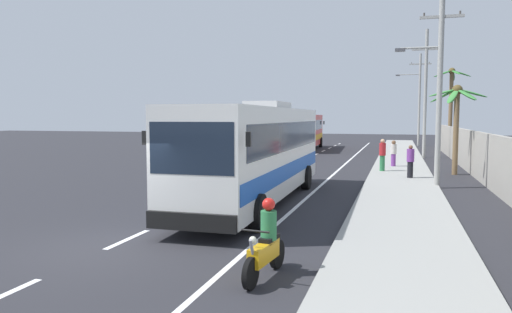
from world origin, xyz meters
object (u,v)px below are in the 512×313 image
Objects in this scene: motorcycle_beside_bus at (266,245)px; pedestrian_far_walk at (382,154)px; utility_pole_mid at (438,83)px; palm_nearest at (457,108)px; coach_bus_foreground at (258,150)px; coach_bus_far_lane at (304,130)px; palm_third at (451,97)px; utility_pole_distant at (419,97)px; utility_pole_far at (425,92)px; pedestrian_near_kerb at (410,161)px; pedestrian_midwalk at (394,153)px.

pedestrian_far_walk is at bearing 85.03° from motorcycle_beside_bus.
utility_pole_mid reaches higher than palm_nearest.
coach_bus_far_lane is (-3.77, 28.62, -0.06)m from coach_bus_foreground.
coach_bus_far_lane is 13.37m from palm_third.
utility_pole_distant is (2.85, 27.72, 4.27)m from pedestrian_far_walk.
pedestrian_far_walk is at bearing -103.56° from utility_pole_far.
pedestrian_far_walk is at bearing 115.70° from utility_pole_mid.
coach_bus_far_lane is at bearing -137.71° from utility_pole_distant.
pedestrian_near_kerb is (5.54, 7.94, -0.97)m from coach_bus_foreground.
pedestrian_near_kerb is 30.78m from utility_pole_distant.
pedestrian_near_kerb is 0.17× the size of utility_pole_far.
utility_pole_distant is (0.12, 16.39, 0.28)m from utility_pole_far.
utility_pole_far is (10.61, -6.63, 3.18)m from coach_bus_far_lane.
pedestrian_far_walk is at bearing -95.87° from utility_pole_distant.
pedestrian_near_kerb reaches higher than pedestrian_midwalk.
motorcycle_beside_bus is at bearing -46.71° from pedestrian_far_walk.
coach_bus_foreground is 7.86× the size of pedestrian_midwalk.
coach_bus_foreground is 9.73m from pedestrian_near_kerb.
utility_pole_distant is at bearing 159.25° from pedestrian_near_kerb.
coach_bus_far_lane is at bearing 97.51° from coach_bus_foreground.
utility_pole_distant reaches higher than utility_pole_far.
coach_bus_foreground reaches higher than pedestrian_far_walk.
utility_pole_distant is 2.05× the size of palm_nearest.
palm_nearest reaches higher than pedestrian_near_kerb.
utility_pole_mid is at bearing 5.16° from pedestrian_near_kerb.
pedestrian_far_walk is 0.20× the size of utility_pole_mid.
utility_pole_far reaches higher than motorcycle_beside_bus.
pedestrian_midwalk is 0.18× the size of utility_pole_mid.
palm_third is (6.75, 35.99, 4.28)m from motorcycle_beside_bus.
pedestrian_far_walk is (4.11, 10.66, -0.87)m from coach_bus_foreground.
utility_pole_mid is at bearing -103.87° from palm_nearest.
pedestrian_far_walk is 0.24× the size of palm_third.
motorcycle_beside_bus is 21.57m from pedestrian_midwalk.
pedestrian_near_kerb is 0.16× the size of utility_pole_distant.
coach_bus_foreground is at bearing -62.81° from pedestrian_far_walk.
pedestrian_midwalk is 8.92m from utility_pole_mid.
palm_nearest is (3.82, 0.50, 2.56)m from pedestrian_far_walk.
pedestrian_near_kerb is at bearing -95.29° from utility_pole_far.
pedestrian_far_walk is at bearing -172.47° from palm_nearest.
utility_pole_distant is (6.96, 38.38, 3.40)m from coach_bus_foreground.
coach_bus_far_lane is 37.10m from motorcycle_beside_bus.
utility_pole_far is (2.73, 11.32, 3.99)m from pedestrian_far_walk.
pedestrian_midwalk is 15.74m from palm_third.
pedestrian_far_walk is at bearing -66.30° from coach_bus_far_lane.
palm_nearest is (2.39, 3.22, 2.65)m from pedestrian_near_kerb.
coach_bus_foreground is 1.68× the size of palm_third.
palm_third is (9.24, 28.06, 2.97)m from coach_bus_foreground.
utility_pole_far is (1.30, 14.04, 4.09)m from pedestrian_near_kerb.
coach_bus_foreground is at bearing -86.36° from pedestrian_midwalk.
utility_pole_distant reaches higher than pedestrian_midwalk.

